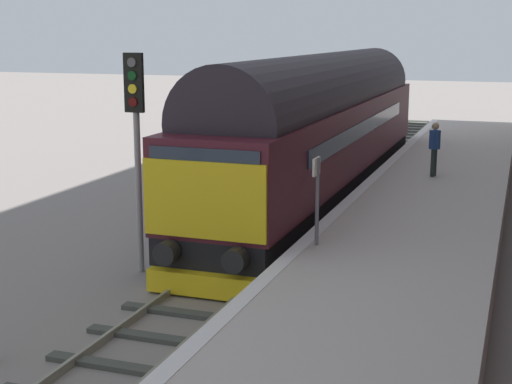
{
  "coord_description": "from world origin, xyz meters",
  "views": [
    {
      "loc": [
        5.9,
        -16.81,
        5.31
      ],
      "look_at": [
        0.2,
        -0.7,
        1.7
      ],
      "focal_mm": 53.16,
      "sensor_mm": 36.0,
      "label": 1
    }
  ],
  "objects": [
    {
      "name": "ground_plane",
      "position": [
        0.0,
        0.0,
        0.0
      ],
      "size": [
        140.0,
        140.0,
        0.0
      ],
      "primitive_type": "plane",
      "color": "gray",
      "rests_on": "ground"
    },
    {
      "name": "track_main",
      "position": [
        0.0,
        0.0,
        0.05
      ],
      "size": [
        2.5,
        60.0,
        0.15
      ],
      "color": "gray",
      "rests_on": "ground"
    },
    {
      "name": "station_platform",
      "position": [
        3.6,
        0.0,
        0.5
      ],
      "size": [
        4.0,
        44.0,
        1.01
      ],
      "color": "#BCB1A9",
      "rests_on": "ground"
    },
    {
      "name": "diesel_locomotive",
      "position": [
        0.0,
        5.95,
        2.48
      ],
      "size": [
        2.74,
        18.82,
        4.68
      ],
      "color": "black",
      "rests_on": "ground"
    },
    {
      "name": "signal_post_mid",
      "position": [
        -2.02,
        -2.25,
        3.18
      ],
      "size": [
        0.44,
        0.22,
        4.88
      ],
      "color": "gray",
      "rests_on": "ground"
    },
    {
      "name": "platform_number_sign",
      "position": [
        2.03,
        -2.15,
        2.22
      ],
      "size": [
        0.1,
        0.44,
        1.81
      ],
      "color": "slate",
      "rests_on": "station_platform"
    },
    {
      "name": "waiting_passenger",
      "position": [
        3.42,
        6.4,
        1.99
      ],
      "size": [
        0.39,
        0.51,
        1.64
      ],
      "rotation": [
        0.0,
        0.0,
        1.42
      ],
      "color": "#253131",
      "rests_on": "station_platform"
    }
  ]
}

